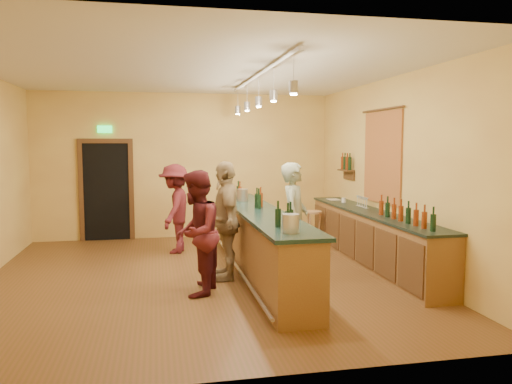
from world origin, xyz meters
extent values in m
plane|color=brown|center=(0.00, 0.00, 0.00)|extent=(7.00, 7.00, 0.00)
cube|color=silver|center=(0.00, 0.00, 3.20)|extent=(6.50, 7.00, 0.02)
cube|color=tan|center=(0.00, 3.50, 1.60)|extent=(6.50, 0.02, 3.20)
cube|color=tan|center=(0.00, -3.50, 1.60)|extent=(6.50, 0.02, 3.20)
cube|color=tan|center=(3.25, 0.00, 1.60)|extent=(0.02, 7.00, 3.20)
cube|color=black|center=(-1.70, 3.48, 1.05)|extent=(0.95, 0.06, 2.10)
cube|color=#462E15|center=(-2.22, 3.46, 1.05)|extent=(0.10, 0.08, 2.10)
cube|color=#462E15|center=(-1.18, 3.46, 1.05)|extent=(0.10, 0.08, 2.10)
cube|color=#462E15|center=(-1.70, 3.46, 2.15)|extent=(1.15, 0.08, 0.10)
cube|color=#19E54C|center=(-1.70, 3.45, 2.40)|extent=(0.30, 0.04, 0.15)
cube|color=#9F2C1F|center=(3.23, 0.40, 1.85)|extent=(0.03, 1.40, 1.60)
cube|color=#462E15|center=(3.16, 1.90, 1.55)|extent=(0.16, 0.55, 0.03)
cube|color=#462E15|center=(3.23, 1.90, 1.45)|extent=(0.03, 0.55, 0.18)
cube|color=brown|center=(2.97, 0.20, 0.45)|extent=(0.55, 4.50, 0.90)
cube|color=black|center=(2.97, 0.20, 0.92)|extent=(0.60, 4.55, 0.04)
cylinder|color=silver|center=(2.97, 1.50, 0.99)|extent=(0.09, 0.09, 0.09)
cube|color=silver|center=(2.94, 2.00, 0.95)|extent=(0.22, 0.30, 0.01)
cube|color=brown|center=(0.95, 0.00, 0.50)|extent=(0.60, 5.00, 1.00)
cube|color=black|center=(0.95, 0.00, 1.02)|extent=(0.70, 5.10, 0.05)
cylinder|color=silver|center=(0.59, 0.00, 0.15)|extent=(0.05, 5.00, 0.05)
cylinder|color=silver|center=(0.90, -2.10, 1.16)|extent=(0.20, 0.20, 0.22)
cylinder|color=silver|center=(0.90, 1.20, 1.16)|extent=(0.20, 0.20, 0.22)
cube|color=silver|center=(0.95, 0.00, 3.14)|extent=(0.06, 4.60, 0.05)
cylinder|color=silver|center=(0.95, -2.00, 2.95)|extent=(0.01, 0.01, 0.35)
cylinder|color=#A5A5AD|center=(0.95, -2.00, 2.75)|extent=(0.11, 0.11, 0.14)
cylinder|color=#FFEABF|center=(0.95, -2.00, 2.67)|extent=(0.08, 0.08, 0.02)
cylinder|color=silver|center=(0.95, -1.00, 2.95)|extent=(0.01, 0.01, 0.35)
cylinder|color=#A5A5AD|center=(0.95, -1.00, 2.75)|extent=(0.11, 0.11, 0.14)
cylinder|color=#FFEABF|center=(0.95, -1.00, 2.67)|extent=(0.08, 0.08, 0.02)
cylinder|color=silver|center=(0.95, 0.00, 2.95)|extent=(0.01, 0.01, 0.35)
cylinder|color=#A5A5AD|center=(0.95, 0.00, 2.75)|extent=(0.11, 0.11, 0.14)
cylinder|color=#FFEABF|center=(0.95, 0.00, 2.67)|extent=(0.08, 0.08, 0.02)
cylinder|color=silver|center=(0.95, 1.00, 2.95)|extent=(0.01, 0.01, 0.35)
cylinder|color=#A5A5AD|center=(0.95, 1.00, 2.75)|extent=(0.11, 0.11, 0.14)
cylinder|color=#FFEABF|center=(0.95, 1.00, 2.67)|extent=(0.08, 0.08, 0.02)
cylinder|color=silver|center=(0.95, 2.00, 2.95)|extent=(0.01, 0.01, 0.35)
cylinder|color=#A5A5AD|center=(0.95, 2.00, 2.75)|extent=(0.11, 0.11, 0.14)
cylinder|color=#FFEABF|center=(0.95, 2.00, 2.67)|extent=(0.08, 0.08, 0.02)
imported|color=gray|center=(1.50, -0.14, 0.90)|extent=(0.66, 0.77, 1.80)
imported|color=#59191E|center=(-0.12, -0.89, 0.87)|extent=(0.89, 1.01, 1.73)
imported|color=#997A51|center=(0.40, -0.16, 0.91)|extent=(0.49, 1.09, 1.83)
imported|color=#59191E|center=(-0.29, 1.90, 0.85)|extent=(0.91, 1.24, 1.71)
cylinder|color=#9F7347|center=(2.44, 1.83, 0.72)|extent=(0.36, 0.36, 0.04)
cylinder|color=#9F7347|center=(2.58, 1.83, 0.35)|extent=(0.04, 0.04, 0.70)
cylinder|color=#9F7347|center=(2.37, 1.95, 0.35)|extent=(0.04, 0.04, 0.70)
cylinder|color=#9F7347|center=(2.37, 1.71, 0.35)|extent=(0.04, 0.04, 0.70)
camera|label=1|loc=(-0.65, -7.70, 2.09)|focal=35.00mm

